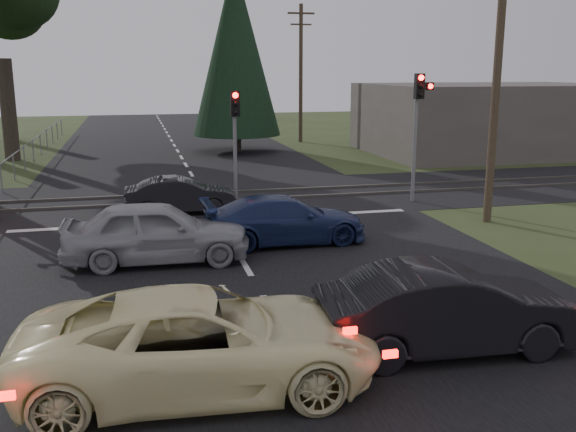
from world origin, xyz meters
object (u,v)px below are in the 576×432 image
object	(u,v)px
dark_car_far	(180,196)
silver_car	(157,232)
utility_pole_mid	(301,71)
traffic_signal_right	(419,112)
utility_pole_far	(240,70)
dark_hatchback	(449,310)
cream_coupe	(201,342)
utility_pole_near	(497,73)
traffic_signal_center	(235,127)
blue_sedan	(284,220)

from	to	relation	value
dark_car_far	silver_car	bearing A→B (deg)	170.69
utility_pole_mid	silver_car	distance (m)	28.45
traffic_signal_right	utility_pole_far	size ratio (longest dim) A/B	0.52
dark_hatchback	silver_car	bearing A→B (deg)	38.73
traffic_signal_right	silver_car	distance (m)	11.44
cream_coupe	dark_car_far	world-z (taller)	cream_coupe
utility_pole_near	dark_car_far	world-z (taller)	utility_pole_near
utility_pole_mid	utility_pole_far	world-z (taller)	same
traffic_signal_center	blue_sedan	size ratio (longest dim) A/B	0.88
utility_pole_mid	blue_sedan	world-z (taller)	utility_pole_mid
blue_sedan	utility_pole_far	bearing A→B (deg)	-9.60
utility_pole_far	dark_car_far	world-z (taller)	utility_pole_far
cream_coupe	blue_sedan	world-z (taller)	cream_coupe
traffic_signal_right	blue_sedan	bearing A→B (deg)	-143.41
utility_pole_near	utility_pole_mid	size ratio (longest dim) A/B	1.00
traffic_signal_right	dark_car_far	xyz separation A→B (m)	(-8.67, 0.11, -2.69)
cream_coupe	blue_sedan	bearing A→B (deg)	-18.47
utility_pole_mid	traffic_signal_right	bearing A→B (deg)	-92.66
dark_hatchback	blue_sedan	size ratio (longest dim) A/B	0.99
traffic_signal_center	utility_pole_mid	bearing A→B (deg)	68.79
utility_pole_mid	cream_coupe	world-z (taller)	utility_pole_mid
traffic_signal_center	utility_pole_near	bearing A→B (deg)	-31.95
utility_pole_far	dark_car_far	distance (m)	46.60
dark_hatchback	dark_car_far	bearing A→B (deg)	19.91
cream_coupe	utility_pole_mid	bearing A→B (deg)	-13.87
traffic_signal_center	dark_hatchback	size ratio (longest dim) A/B	0.89
cream_coupe	dark_hatchback	size ratio (longest dim) A/B	1.20
utility_pole_far	blue_sedan	xyz separation A→B (m)	(-7.04, -50.04, -4.05)
utility_pole_mid	blue_sedan	size ratio (longest dim) A/B	1.93
utility_pole_far	cream_coupe	size ratio (longest dim) A/B	1.63
utility_pole_far	utility_pole_mid	bearing A→B (deg)	-90.00
traffic_signal_center	silver_car	size ratio (longest dim) A/B	0.87
utility_pole_near	dark_hatchback	world-z (taller)	utility_pole_near
traffic_signal_right	cream_coupe	xyz separation A→B (m)	(-9.28, -12.51, -2.55)
silver_car	blue_sedan	size ratio (longest dim) A/B	1.01
utility_pole_far	cream_coupe	world-z (taller)	utility_pole_far
dark_car_far	utility_pole_mid	bearing A→B (deg)	-24.42
utility_pole_mid	dark_hatchback	xyz separation A→B (m)	(-5.89, -32.69, -3.96)
utility_pole_mid	cream_coupe	bearing A→B (deg)	-107.22
traffic_signal_center	utility_pole_near	distance (m)	9.05
utility_pole_near	utility_pole_far	size ratio (longest dim) A/B	1.00
utility_pole_far	silver_car	world-z (taller)	utility_pole_far
silver_car	dark_car_far	world-z (taller)	silver_car
dark_car_far	cream_coupe	bearing A→B (deg)	178.00
cream_coupe	silver_car	distance (m)	6.95
cream_coupe	dark_hatchback	bearing A→B (deg)	-82.09
utility_pole_mid	cream_coupe	size ratio (longest dim) A/B	1.63
utility_pole_near	utility_pole_far	distance (m)	49.00
dark_hatchback	dark_car_far	size ratio (longest dim) A/B	1.23
utility_pole_near	traffic_signal_right	bearing A→B (deg)	105.34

